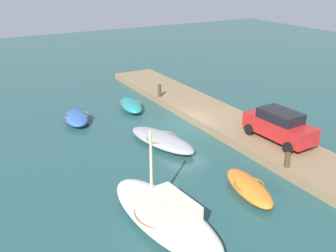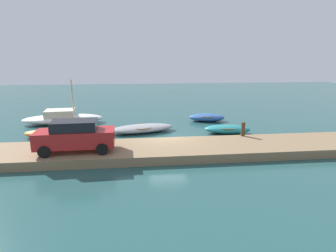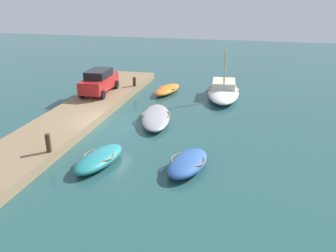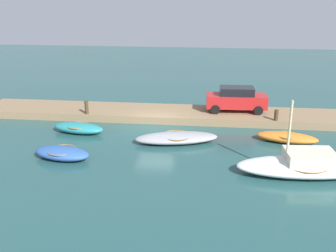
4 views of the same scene
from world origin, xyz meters
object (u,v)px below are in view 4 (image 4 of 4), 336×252
at_px(motorboat_grey, 177,138).
at_px(mooring_post_west, 276,115).
at_px(rowboat_orange, 287,137).
at_px(rowboat_teal, 78,128).
at_px(mooring_post_mid_west, 87,107).
at_px(sailboat_white, 305,165).
at_px(parked_car, 236,99).
at_px(rowboat_blue, 62,153).

height_order(motorboat_grey, mooring_post_west, mooring_post_west).
height_order(rowboat_orange, motorboat_grey, motorboat_grey).
relative_size(rowboat_teal, mooring_post_mid_west, 3.89).
bearing_deg(sailboat_white, motorboat_grey, -32.95).
bearing_deg(mooring_post_west, parked_car, -36.69).
distance_m(rowboat_blue, mooring_post_west, 13.99).
xyz_separation_m(motorboat_grey, mooring_post_mid_west, (6.69, -3.55, 0.68)).
relative_size(rowboat_blue, mooring_post_mid_west, 3.67).
bearing_deg(rowboat_orange, motorboat_grey, 19.64).
bearing_deg(rowboat_teal, sailboat_white, 171.33).
distance_m(motorboat_grey, mooring_post_west, 7.26).
height_order(sailboat_white, rowboat_orange, sailboat_white).
xyz_separation_m(mooring_post_west, mooring_post_mid_west, (13.00, 0.00, 0.10)).
relative_size(motorboat_grey, rowboat_teal, 1.45).
distance_m(motorboat_grey, rowboat_teal, 6.56).
relative_size(sailboat_white, mooring_post_mid_west, 7.38).
height_order(rowboat_orange, parked_car, parked_car).
height_order(sailboat_white, mooring_post_west, sailboat_white).
xyz_separation_m(sailboat_white, rowboat_orange, (0.13, -4.51, -0.19)).
relative_size(mooring_post_west, mooring_post_mid_west, 0.79).
relative_size(rowboat_orange, mooring_post_west, 5.16).
bearing_deg(mooring_post_mid_west, parked_car, -169.61).
bearing_deg(rowboat_blue, mooring_post_west, -140.09).
bearing_deg(parked_car, rowboat_blue, 39.64).
bearing_deg(parked_car, rowboat_orange, 120.12).
bearing_deg(motorboat_grey, sailboat_white, 138.83).
height_order(rowboat_blue, parked_car, parked_car).
height_order(rowboat_orange, mooring_post_west, mooring_post_west).
bearing_deg(mooring_post_west, sailboat_white, 93.63).
height_order(motorboat_grey, rowboat_teal, rowboat_teal).
xyz_separation_m(rowboat_teal, mooring_post_mid_west, (0.22, -2.50, 0.65)).
bearing_deg(rowboat_orange, rowboat_blue, 30.00).
height_order(mooring_post_mid_west, parked_car, parked_car).
height_order(rowboat_teal, mooring_post_west, mooring_post_west).
xyz_separation_m(motorboat_grey, parked_car, (-3.74, -5.46, 1.12)).
distance_m(rowboat_teal, rowboat_blue, 4.25).
xyz_separation_m(sailboat_white, motorboat_grey, (6.77, -3.63, -0.18)).
bearing_deg(mooring_post_mid_west, mooring_post_west, 180.00).
height_order(motorboat_grey, mooring_post_mid_west, mooring_post_mid_west).
bearing_deg(rowboat_teal, motorboat_grey, -178.39).
height_order(sailboat_white, rowboat_blue, sailboat_white).
bearing_deg(mooring_post_mid_west, rowboat_orange, 168.64).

